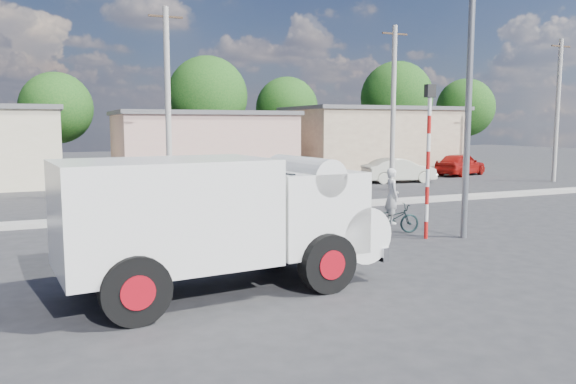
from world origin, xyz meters
name	(u,v)px	position (x,y,z in m)	size (l,w,h in m)	color
ground_plane	(355,261)	(0.00, 0.00, 0.00)	(120.00, 120.00, 0.00)	#29292B
median	(246,211)	(0.00, 8.00, 0.08)	(40.00, 0.80, 0.16)	#99968E
truck	(226,217)	(-3.50, -1.06, 1.45)	(6.54, 3.03, 2.62)	black
bicycle	(391,219)	(2.75, 2.58, 0.44)	(0.59, 1.69, 0.89)	#162829
cyclist	(392,206)	(2.75, 2.58, 0.83)	(0.61, 0.40, 1.66)	silver
car_cream	(399,170)	(11.54, 15.09, 0.68)	(1.45, 4.15, 1.37)	beige
car_red	(460,164)	(17.72, 17.25, 0.72)	(1.71, 4.25, 1.45)	#9B110C
traffic_pole	(428,148)	(3.20, 1.50, 2.59)	(0.28, 0.18, 4.36)	red
streetlight	(465,63)	(4.14, 1.20, 4.96)	(2.34, 0.22, 9.00)	slate
building_row	(188,143)	(1.10, 22.00, 2.13)	(37.80, 7.30, 4.44)	beige
tree_row	(251,102)	(7.45, 28.53, 4.96)	(51.24, 7.43, 8.42)	#38281E
utility_poles	(285,106)	(3.25, 12.00, 4.07)	(35.40, 0.24, 8.00)	#99968E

